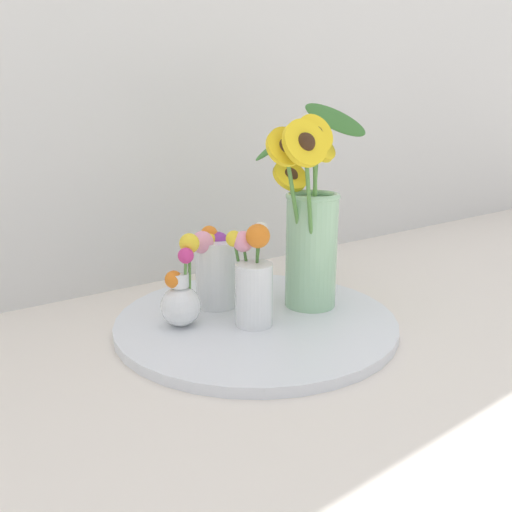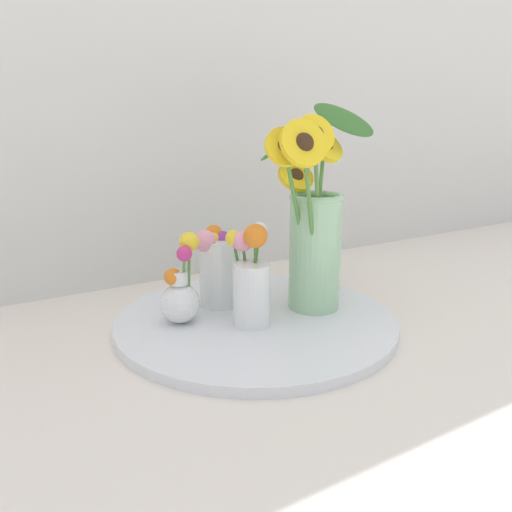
% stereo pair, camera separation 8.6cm
% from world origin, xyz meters
% --- Properties ---
extents(ground_plane, '(6.00, 6.00, 0.00)m').
position_xyz_m(ground_plane, '(0.00, 0.00, 0.00)').
color(ground_plane, silver).
extents(serving_tray, '(0.49, 0.49, 0.02)m').
position_xyz_m(serving_tray, '(-0.02, 0.07, 0.01)').
color(serving_tray, silver).
rests_on(serving_tray, ground_plane).
extents(mason_jar_sunflowers, '(0.26, 0.21, 0.38)m').
position_xyz_m(mason_jar_sunflowers, '(0.10, 0.06, 0.17)').
color(mason_jar_sunflowers, '#99CC9E').
rests_on(mason_jar_sunflowers, serving_tray).
extents(vase_small_center, '(0.07, 0.09, 0.17)m').
position_xyz_m(vase_small_center, '(-0.04, 0.04, 0.10)').
color(vase_small_center, white).
rests_on(vase_small_center, serving_tray).
extents(vase_bulb_right, '(0.07, 0.07, 0.16)m').
position_xyz_m(vase_bulb_right, '(-0.14, 0.11, 0.07)').
color(vase_bulb_right, white).
rests_on(vase_bulb_right, serving_tray).
extents(vase_small_back, '(0.09, 0.08, 0.15)m').
position_xyz_m(vase_small_back, '(-0.05, 0.16, 0.09)').
color(vase_small_back, white).
rests_on(vase_small_back, serving_tray).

